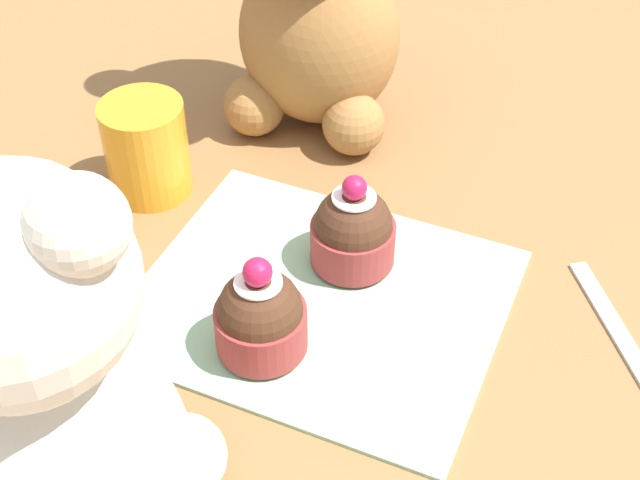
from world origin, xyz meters
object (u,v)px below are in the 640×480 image
object	(u,v)px
teddy_bear_cream	(53,388)
cupcake_near_cream_bear	(260,317)
cupcake_near_tan_bear	(353,231)
teaspoon	(615,326)
juice_glass	(146,148)

from	to	relation	value
teddy_bear_cream	cupcake_near_cream_bear	xyz separation A→B (m)	(-0.03, -0.14, -0.08)
teddy_bear_cream	cupcake_near_tan_bear	xyz separation A→B (m)	(-0.05, -0.24, -0.08)
teddy_bear_cream	teaspoon	bearing A→B (deg)	-140.95
teddy_bear_cream	cupcake_near_cream_bear	bearing A→B (deg)	-110.17
cupcake_near_cream_bear	cupcake_near_tan_bear	size ratio (longest dim) A/B	1.01
teddy_bear_cream	juice_glass	distance (m)	0.29
cupcake_near_cream_bear	juice_glass	distance (m)	0.19
cupcake_near_cream_bear	cupcake_near_tan_bear	xyz separation A→B (m)	(-0.02, -0.10, -0.00)
cupcake_near_cream_bear	juice_glass	xyz separation A→B (m)	(0.15, -0.11, 0.01)
cupcake_near_tan_bear	juice_glass	bearing A→B (deg)	-5.83
juice_glass	teaspoon	world-z (taller)	juice_glass
cupcake_near_tan_bear	teaspoon	xyz separation A→B (m)	(-0.18, -0.01, -0.03)
cupcake_near_cream_bear	cupcake_near_tan_bear	world-z (taller)	cupcake_near_cream_bear
teaspoon	cupcake_near_cream_bear	bearing A→B (deg)	83.28
cupcake_near_cream_bear	juice_glass	world-z (taller)	cupcake_near_cream_bear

